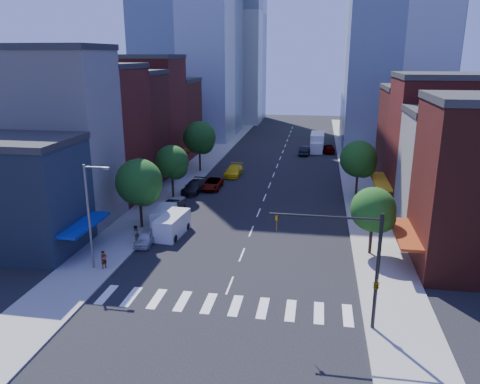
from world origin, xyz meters
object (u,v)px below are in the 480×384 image
Objects in this scene: cargo_van_near at (172,225)px; pedestrian_near at (104,259)px; traffic_car_oncoming at (304,150)px; taxi at (234,171)px; box_truck at (317,143)px; pedestrian_far at (135,234)px; parked_car_second at (172,209)px; cargo_van_far at (164,217)px; parked_car_front at (146,238)px; parked_car_rear at (194,187)px; parked_car_third at (212,184)px; traffic_car_far at (329,148)px.

cargo_van_near is 3.36× the size of pedestrian_near.
traffic_car_oncoming is at bearing 13.57° from pedestrian_near.
cargo_van_near is 0.98× the size of taxi.
box_truck is 51.70m from pedestrian_far.
cargo_van_near is 1.08× the size of traffic_car_oncoming.
parked_car_second is 3.02m from cargo_van_far.
traffic_car_oncoming is (13.56, 39.40, -0.13)m from cargo_van_far.
pedestrian_near is at bearing -106.04° from cargo_van_near.
parked_car_front is 3.21m from cargo_van_near.
box_truck is 57.35m from pedestrian_near.
cargo_van_near is at bearing -92.59° from taxi.
box_truck reaches higher than pedestrian_far.
cargo_van_far reaches higher than parked_car_rear.
pedestrian_near is 5.80m from pedestrian_far.
taxi is 19.92m from traffic_car_oncoming.
traffic_car_oncoming reaches higher than parked_car_front.
parked_car_third is 27.32m from traffic_car_oncoming.
pedestrian_near reaches higher than parked_car_third.
parked_car_second is 19.46m from taxi.
parked_car_second is at bearing -83.52° from parked_car_rear.
parked_car_front is 27.75m from taxi.
parked_car_front is 2.15× the size of pedestrian_far.
pedestrian_far is (-19.00, -47.55, 0.20)m from traffic_car_far.
traffic_car_far is at bearing 65.08° from parked_car_rear.
cargo_van_far is at bearing 73.18° from traffic_car_oncoming.
box_truck reaches higher than cargo_van_far.
pedestrian_far reaches higher than traffic_car_far.
parked_car_second is (0.00, 8.39, 0.18)m from parked_car_front.
cargo_van_near is 3.02× the size of pedestrian_far.
traffic_car_oncoming is 47.16m from pedestrian_far.
parked_car_third is at bearing 82.23° from parked_car_second.
pedestrian_far reaches higher than traffic_car_oncoming.
parked_car_front is 2.39× the size of pedestrian_near.
taxi is (3.61, 19.13, -0.04)m from parked_car_second.
box_truck is (15.80, 48.80, 0.91)m from parked_car_front.
parked_car_second reaches higher than parked_car_front.
parked_car_rear is 34.55m from traffic_car_far.
pedestrian_near is at bearing 25.98° from pedestrian_far.
parked_car_rear is 0.65× the size of box_truck.
box_truck is (12.19, 21.29, 0.77)m from taxi.
traffic_car_far is (17.99, 42.09, -0.12)m from cargo_van_far.
parked_car_front is 0.77× the size of traffic_car_oncoming.
cargo_van_near is at bearing 8.93° from pedestrian_near.
box_truck is (14.03, 46.16, 0.47)m from cargo_van_near.
pedestrian_near is at bearing 75.56° from traffic_car_oncoming.
traffic_car_far reaches higher than traffic_car_oncoming.
pedestrian_near is (-1.54, -11.23, -0.00)m from cargo_van_far.
parked_car_second is at bearing 71.72° from traffic_car_oncoming.
cargo_van_near reaches higher than parked_car_second.
pedestrian_far is at bearing -130.15° from cargo_van_near.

